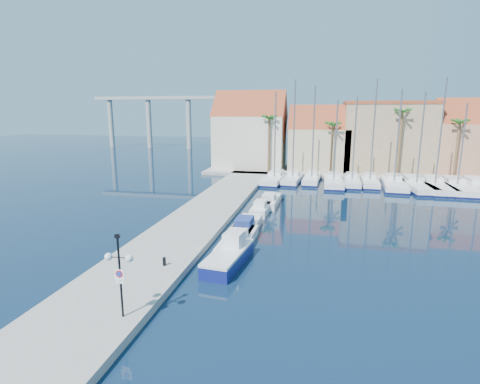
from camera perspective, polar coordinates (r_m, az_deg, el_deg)
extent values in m
plane|color=black|center=(21.68, 5.04, -16.62)|extent=(260.00, 260.00, 0.00)
cube|color=gray|center=(35.73, -6.71, -4.42)|extent=(6.00, 77.00, 0.50)
cube|color=gray|center=(68.09, 18.54, 3.00)|extent=(54.00, 16.00, 0.50)
cylinder|color=black|center=(19.38, -17.79, -12.13)|extent=(0.11, 0.11, 4.28)
cylinder|color=black|center=(19.14, -18.70, -9.39)|extent=(0.54, 0.07, 0.05)
cylinder|color=black|center=(18.89, -17.26, -9.57)|extent=(0.54, 0.07, 0.05)
sphere|color=white|center=(19.26, -19.41, -9.30)|extent=(0.39, 0.39, 0.39)
sphere|color=white|center=(18.78, -16.52, -9.66)|extent=(0.39, 0.39, 0.39)
cube|color=black|center=(18.65, -18.20, -6.42)|extent=(0.24, 0.14, 0.17)
cube|color=white|center=(19.29, -17.90, -11.92)|extent=(0.54, 0.05, 0.54)
cylinder|color=red|center=(19.24, -17.95, -11.80)|extent=(0.36, 0.03, 0.36)
cylinder|color=#1933A5|center=(19.24, -17.97, -11.81)|extent=(0.26, 0.02, 0.26)
cube|color=white|center=(19.44, -17.83, -12.92)|extent=(0.43, 0.05, 0.15)
cylinder|color=black|center=(25.46, -11.47, -10.34)|extent=(0.22, 0.22, 0.55)
cube|color=navy|center=(26.22, -1.77, -10.21)|extent=(2.56, 5.96, 0.87)
cube|color=white|center=(26.03, -1.78, -9.13)|extent=(2.56, 5.96, 0.19)
cube|color=white|center=(26.86, -0.93, -7.23)|extent=(1.42, 1.67, 1.06)
cube|color=white|center=(29.69, -0.35, -7.53)|extent=(2.21, 6.72, 0.80)
cube|color=white|center=(28.84, -0.65, -6.66)|extent=(1.52, 2.36, 0.60)
cube|color=white|center=(33.27, 0.89, -5.33)|extent=(2.08, 6.15, 0.80)
cube|color=navy|center=(32.49, 0.66, -4.47)|extent=(1.41, 2.17, 0.60)
cube|color=white|center=(39.34, 3.24, -2.57)|extent=(1.73, 5.04, 0.80)
cube|color=white|center=(38.69, 3.12, -1.75)|extent=(1.17, 1.78, 0.60)
cube|color=white|center=(42.67, 4.56, -1.41)|extent=(2.02, 5.94, 0.80)
cube|color=white|center=(41.94, 4.46, -0.67)|extent=(1.37, 2.09, 0.60)
cube|color=white|center=(56.29, 5.34, 2.02)|extent=(3.36, 10.04, 1.00)
cube|color=#0E1647|center=(56.35, 5.33, 1.70)|extent=(3.43, 10.11, 0.28)
cube|color=white|center=(57.11, 5.55, 2.98)|extent=(2.03, 3.10, 0.60)
cylinder|color=slate|center=(55.03, 5.37, 8.69)|extent=(0.20, 0.20, 12.16)
cube|color=white|center=(56.36, 8.07, 1.96)|extent=(2.96, 8.74, 1.00)
cube|color=#0E1647|center=(56.42, 8.06, 1.64)|extent=(3.02, 8.80, 0.28)
cube|color=white|center=(57.06, 8.23, 2.90)|extent=(1.78, 2.70, 0.60)
cylinder|color=slate|center=(55.11, 8.23, 9.47)|extent=(0.20, 0.20, 13.78)
cube|color=white|center=(56.58, 10.88, 1.90)|extent=(2.63, 8.34, 1.00)
cube|color=#0E1647|center=(56.64, 10.87, 1.59)|extent=(2.69, 8.41, 0.28)
cube|color=white|center=(57.26, 10.98, 2.83)|extent=(1.64, 2.55, 0.60)
cylinder|color=slate|center=(55.37, 11.14, 8.94)|extent=(0.20, 0.20, 12.93)
cube|color=white|center=(55.53, 14.05, 1.56)|extent=(2.69, 10.09, 1.00)
cube|color=#0E1647|center=(55.59, 14.04, 1.24)|extent=(2.76, 10.15, 0.28)
cube|color=white|center=(56.39, 14.07, 2.55)|extent=(1.86, 3.04, 0.60)
cylinder|color=slate|center=(54.28, 14.39, 7.64)|extent=(0.20, 0.20, 10.88)
cube|color=white|center=(56.16, 16.66, 1.53)|extent=(2.61, 8.64, 1.00)
cube|color=#0E1647|center=(56.22, 16.64, 1.21)|extent=(2.67, 8.70, 0.28)
cube|color=white|center=(56.87, 16.68, 2.48)|extent=(1.67, 2.63, 0.60)
cylinder|color=slate|center=(54.97, 17.07, 7.82)|extent=(0.20, 0.20, 11.43)
cube|color=white|center=(56.65, 19.13, 1.46)|extent=(2.50, 8.49, 1.00)
cube|color=#0E1647|center=(56.71, 19.10, 1.14)|extent=(2.57, 8.56, 0.28)
cube|color=white|center=(57.34, 19.12, 2.39)|extent=(1.63, 2.58, 0.60)
cylinder|color=slate|center=(55.41, 19.69, 8.85)|extent=(0.20, 0.20, 13.69)
cube|color=white|center=(56.55, 22.35, 1.19)|extent=(3.77, 11.32, 1.00)
cube|color=#0E1647|center=(56.61, 22.32, 0.87)|extent=(3.83, 11.39, 0.28)
cube|color=white|center=(57.51, 22.31, 2.18)|extent=(2.28, 3.49, 0.60)
cylinder|color=slate|center=(55.21, 22.96, 7.85)|extent=(0.20, 0.20, 12.27)
cube|color=white|center=(56.68, 25.11, 0.97)|extent=(3.90, 11.67, 1.00)
cube|color=#0E1647|center=(56.74, 25.08, 0.66)|extent=(3.97, 11.73, 0.28)
cube|color=white|center=(57.62, 24.84, 1.98)|extent=(2.36, 3.60, 0.60)
cylinder|color=slate|center=(55.37, 25.89, 7.43)|extent=(0.20, 0.20, 11.92)
cube|color=white|center=(57.35, 27.40, 0.87)|extent=(3.28, 11.99, 1.00)
cube|color=#0E1647|center=(57.41, 27.37, 0.56)|extent=(3.34, 12.05, 0.28)
cube|color=white|center=(58.35, 27.16, 1.87)|extent=(2.23, 3.61, 0.60)
cylinder|color=slate|center=(55.97, 28.31, 8.13)|extent=(0.20, 0.20, 13.67)
cube|color=white|center=(57.95, 30.02, 0.71)|extent=(3.49, 11.95, 1.00)
cube|color=#0E1647|center=(58.01, 29.98, 0.40)|extent=(3.55, 12.02, 0.28)
cube|color=white|center=(58.94, 29.80, 1.69)|extent=(2.28, 3.63, 0.60)
cylinder|color=slate|center=(56.68, 30.79, 6.26)|extent=(0.20, 0.20, 10.43)
cube|color=white|center=(59.35, 32.50, 0.66)|extent=(3.71, 11.53, 1.00)
cube|color=#0E1647|center=(59.40, 32.47, 0.36)|extent=(3.77, 11.59, 0.28)
cube|color=white|center=(60.24, 32.16, 1.63)|extent=(2.29, 3.54, 0.60)
cube|color=beige|center=(67.20, 1.59, 7.60)|extent=(12.00, 9.00, 9.00)
cube|color=#983421|center=(66.99, 1.62, 11.44)|extent=(12.30, 9.00, 9.00)
cube|color=tan|center=(66.18, 11.92, 6.40)|extent=(10.00, 8.00, 7.00)
cube|color=#983421|center=(65.93, 12.06, 9.42)|extent=(10.30, 8.00, 8.00)
cube|color=#997F5E|center=(67.89, 21.41, 7.66)|extent=(14.00, 10.00, 11.00)
cube|color=#983421|center=(67.75, 21.79, 12.51)|extent=(14.20, 10.20, 0.50)
cube|color=tan|center=(69.97, 31.21, 5.62)|extent=(10.00, 8.00, 8.00)
cube|color=#983421|center=(69.74, 31.58, 8.87)|extent=(10.30, 8.00, 8.00)
cylinder|color=brown|center=(61.65, 4.43, 7.15)|extent=(0.36, 0.36, 9.00)
sphere|color=#1E621C|center=(61.42, 4.49, 11.19)|extent=(2.60, 2.60, 2.60)
cylinder|color=brown|center=(61.19, 13.80, 6.32)|extent=(0.36, 0.36, 8.00)
sphere|color=#1E621C|center=(60.93, 13.98, 9.92)|extent=(2.60, 2.60, 2.60)
cylinder|color=brown|center=(62.21, 23.14, 6.71)|extent=(0.36, 0.36, 10.00)
sphere|color=#1E621C|center=(62.01, 23.52, 11.17)|extent=(2.60, 2.60, 2.60)
cylinder|color=brown|center=(64.27, 30.12, 5.52)|extent=(0.36, 0.36, 8.50)
sphere|color=#1E621C|center=(64.04, 30.52, 9.16)|extent=(2.60, 2.60, 2.60)
cube|color=#9E9E99|center=(108.63, -9.95, 13.95)|extent=(48.00, 2.20, 0.90)
cylinder|color=#9E9E99|center=(117.50, -19.05, 9.92)|extent=(1.40, 1.40, 14.00)
cylinder|color=#9E9E99|center=(111.83, -13.69, 10.15)|extent=(1.40, 1.40, 14.00)
cylinder|color=#9E9E99|center=(107.21, -7.80, 10.30)|extent=(1.40, 1.40, 14.00)
cylinder|color=#9E9E99|center=(103.78, -1.45, 10.35)|extent=(1.40, 1.40, 14.00)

